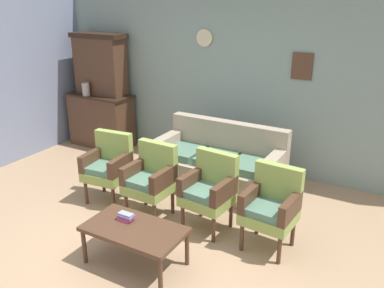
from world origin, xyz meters
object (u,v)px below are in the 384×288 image
armchair_near_couch_end (210,188)px  armchair_near_cabinet (272,205)px  vase_on_cabinet (86,89)px  coffee_table (134,231)px  floral_couch (219,166)px  book_stack_on_table (126,217)px  armchair_by_doorway (151,177)px  armchair_row_middle (109,164)px  side_cabinet (102,120)px

armchair_near_couch_end → armchair_near_cabinet: bearing=-1.8°
vase_on_cabinet → coffee_table: size_ratio=0.22×
floral_couch → coffee_table: bearing=-89.3°
floral_couch → coffee_table: 1.97m
armchair_near_couch_end → book_stack_on_table: armchair_near_couch_end is taller
vase_on_cabinet → armchair_near_couch_end: bearing=-23.4°
vase_on_cabinet → armchair_by_doorway: size_ratio=0.25×
book_stack_on_table → vase_on_cabinet: bearing=139.0°
vase_on_cabinet → floral_couch: vase_on_cabinet is taller
book_stack_on_table → floral_couch: bearing=86.0°
armchair_row_middle → armchair_by_doorway: 0.71m
armchair_row_middle → book_stack_on_table: (0.97, -0.88, -0.04)m
floral_couch → coffee_table: (0.02, -1.97, 0.05)m
coffee_table → vase_on_cabinet: bearing=139.9°
armchair_row_middle → armchair_by_doorway: bearing=-3.9°
armchair_by_doorway → armchair_near_cabinet: 1.49m
vase_on_cabinet → floral_couch: (2.71, -0.34, -0.71)m
armchair_by_doorway → armchair_near_couch_end: 0.76m
vase_on_cabinet → book_stack_on_table: bearing=-41.0°
armchair_row_middle → coffee_table: size_ratio=0.90×
armchair_by_doorway → armchair_near_couch_end: bearing=6.4°
vase_on_cabinet → armchair_row_middle: size_ratio=0.25×
floral_couch → armchair_by_doorway: same height
vase_on_cabinet → book_stack_on_table: size_ratio=1.36×
armchair_near_couch_end → floral_couch: bearing=109.8°
floral_couch → armchair_by_doorway: size_ratio=1.96×
armchair_near_cabinet → coffee_table: size_ratio=0.90×
armchair_row_middle → armchair_by_doorway: same height
armchair_by_doorway → book_stack_on_table: 0.87m
floral_couch → vase_on_cabinet: bearing=172.8°
armchair_near_cabinet → book_stack_on_table: size_ratio=5.51×
armchair_row_middle → armchair_near_cabinet: 2.20m
coffee_table → armchair_near_cabinet: bearing=41.9°
armchair_near_couch_end → armchair_near_cabinet: size_ratio=1.00×
side_cabinet → armchair_near_cabinet: bearing=-22.5°
armchair_row_middle → vase_on_cabinet: bearing=139.8°
side_cabinet → coffee_table: side_cabinet is taller
armchair_near_cabinet → coffee_table: armchair_near_cabinet is taller
side_cabinet → coffee_table: (2.60, -2.48, -0.09)m
book_stack_on_table → armchair_near_couch_end: bearing=62.0°
armchair_near_couch_end → armchair_near_cabinet: same height
vase_on_cabinet → armchair_row_middle: bearing=-40.2°
book_stack_on_table → armchair_by_doorway: bearing=107.7°
armchair_row_middle → side_cabinet: bearing=133.8°
vase_on_cabinet → book_stack_on_table: vase_on_cabinet is taller
armchair_near_couch_end → book_stack_on_table: (-0.49, -0.91, -0.04)m
side_cabinet → armchair_row_middle: size_ratio=1.28×
side_cabinet → armchair_near_couch_end: side_cabinet is taller
floral_couch → armchair_row_middle: 1.51m
vase_on_cabinet → coffee_table: bearing=-40.1°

